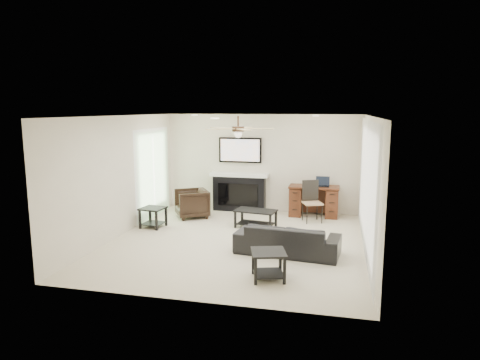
{
  "coord_description": "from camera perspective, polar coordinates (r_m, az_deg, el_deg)",
  "views": [
    {
      "loc": [
        1.91,
        -8.03,
        2.64
      ],
      "look_at": [
        -0.07,
        0.59,
        1.16
      ],
      "focal_mm": 32.0,
      "sensor_mm": 36.0,
      "label": 1
    }
  ],
  "objects": [
    {
      "name": "coffee_table",
      "position": [
        9.63,
        2.1,
        -5.18
      ],
      "size": [
        0.97,
        0.63,
        0.4
      ],
      "primitive_type": "cube",
      "rotation": [
        0.0,
        0.0,
        -0.16
      ],
      "color": "black",
      "rests_on": "ground"
    },
    {
      "name": "armchair",
      "position": [
        10.54,
        -6.44,
        -3.12
      ],
      "size": [
        1.03,
        1.03,
        0.69
      ],
      "primitive_type": "imported",
      "rotation": [
        0.0,
        0.0,
        -1.03
      ],
      "color": "black",
      "rests_on": "ground"
    },
    {
      "name": "sofa",
      "position": [
        7.95,
        6.34,
        -7.84
      ],
      "size": [
        1.96,
        0.94,
        0.55
      ],
      "primitive_type": "imported",
      "rotation": [
        0.0,
        0.0,
        3.03
      ],
      "color": "black",
      "rests_on": "ground"
    },
    {
      "name": "end_table_near",
      "position": [
        6.82,
        3.8,
        -11.26
      ],
      "size": [
        0.64,
        0.64,
        0.45
      ],
      "primitive_type": "cube",
      "rotation": [
        0.0,
        0.0,
        0.28
      ],
      "color": "black",
      "rests_on": "ground"
    },
    {
      "name": "laptop",
      "position": [
        10.6,
        10.94,
        -0.25
      ],
      "size": [
        0.33,
        0.24,
        0.23
      ],
      "primitive_type": "cube",
      "color": "black",
      "rests_on": "desk"
    },
    {
      "name": "fireplace_unit",
      "position": [
        11.02,
        -0.11,
        0.71
      ],
      "size": [
        1.52,
        0.34,
        1.91
      ],
      "primitive_type": "cube",
      "color": "black",
      "rests_on": "ground"
    },
    {
      "name": "desk_chair",
      "position": [
        10.16,
        9.63,
        -2.87
      ],
      "size": [
        0.55,
        0.56,
        0.97
      ],
      "primitive_type": "cube",
      "rotation": [
        0.0,
        0.0,
        0.37
      ],
      "color": "black",
      "rests_on": "ground"
    },
    {
      "name": "room_shell",
      "position": [
        8.34,
        0.96,
        2.93
      ],
      "size": [
        5.5,
        5.54,
        2.52
      ],
      "color": "beige",
      "rests_on": "ground"
    },
    {
      "name": "desk",
      "position": [
        10.72,
        9.8,
        -2.8
      ],
      "size": [
        1.22,
        0.56,
        0.76
      ],
      "primitive_type": "cube",
      "color": "#3F1A0F",
      "rests_on": "ground"
    },
    {
      "name": "end_table_left",
      "position": [
        9.83,
        -11.51,
        -4.91
      ],
      "size": [
        0.56,
        0.56,
        0.45
      ],
      "primitive_type": "cube",
      "rotation": [
        0.0,
        0.0,
        -0.12
      ],
      "color": "black",
      "rests_on": "ground"
    }
  ]
}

